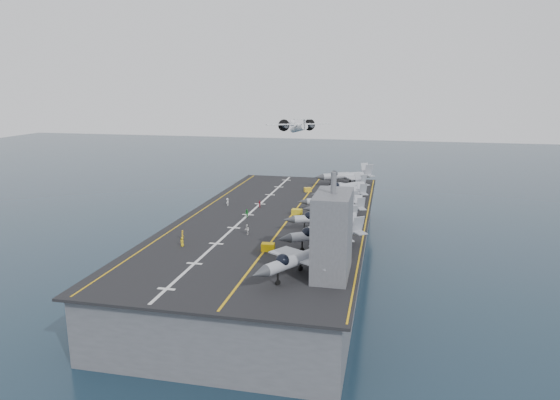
% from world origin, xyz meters
% --- Properties ---
extents(ground, '(500.00, 500.00, 0.00)m').
position_xyz_m(ground, '(0.00, 0.00, 0.00)').
color(ground, '#142135').
rests_on(ground, ground).
extents(hull, '(36.00, 90.00, 10.00)m').
position_xyz_m(hull, '(0.00, 0.00, 5.00)').
color(hull, '#56595E').
rests_on(hull, ground).
extents(flight_deck, '(38.00, 92.00, 0.40)m').
position_xyz_m(flight_deck, '(0.00, 0.00, 10.20)').
color(flight_deck, black).
rests_on(flight_deck, hull).
extents(foul_line, '(0.35, 90.00, 0.02)m').
position_xyz_m(foul_line, '(3.00, 0.00, 10.42)').
color(foul_line, gold).
rests_on(foul_line, flight_deck).
extents(landing_centerline, '(0.50, 90.00, 0.02)m').
position_xyz_m(landing_centerline, '(-6.00, 0.00, 10.42)').
color(landing_centerline, silver).
rests_on(landing_centerline, flight_deck).
extents(deck_edge_port, '(0.25, 90.00, 0.02)m').
position_xyz_m(deck_edge_port, '(-17.00, 0.00, 10.42)').
color(deck_edge_port, gold).
rests_on(deck_edge_port, flight_deck).
extents(deck_edge_stbd, '(0.25, 90.00, 0.02)m').
position_xyz_m(deck_edge_stbd, '(18.50, 0.00, 10.42)').
color(deck_edge_stbd, gold).
rests_on(deck_edge_stbd, flight_deck).
extents(island_superstructure, '(5.00, 10.00, 15.00)m').
position_xyz_m(island_superstructure, '(15.00, -30.00, 17.90)').
color(island_superstructure, '#56595E').
rests_on(island_superstructure, flight_deck).
extents(fighter_jet_0, '(17.68, 19.43, 5.62)m').
position_xyz_m(fighter_jet_0, '(10.63, -31.52, 13.21)').
color(fighter_jet_0, '#91979F').
rests_on(fighter_jet_0, flight_deck).
extents(fighter_jet_2, '(18.30, 16.88, 5.29)m').
position_xyz_m(fighter_jet_2, '(12.63, -18.34, 13.04)').
color(fighter_jet_2, '#9CA5AC').
rests_on(fighter_jet_2, flight_deck).
extents(fighter_jet_3, '(16.59, 14.00, 4.89)m').
position_xyz_m(fighter_jet_3, '(11.16, -7.62, 12.85)').
color(fighter_jet_3, '#929BA2').
rests_on(fighter_jet_3, flight_deck).
extents(fighter_jet_4, '(14.76, 12.00, 4.44)m').
position_xyz_m(fighter_jet_4, '(12.58, 1.64, 12.62)').
color(fighter_jet_4, '#959DA6').
rests_on(fighter_jet_4, flight_deck).
extents(fighter_jet_5, '(15.12, 12.33, 4.53)m').
position_xyz_m(fighter_jet_5, '(10.69, 7.44, 12.67)').
color(fighter_jet_5, '#959CA6').
rests_on(fighter_jet_5, flight_deck).
extents(fighter_jet_6, '(15.24, 12.65, 4.53)m').
position_xyz_m(fighter_jet_6, '(12.20, 15.57, 12.67)').
color(fighter_jet_6, '#9CA6AC').
rests_on(fighter_jet_6, flight_deck).
extents(fighter_jet_7, '(16.38, 16.63, 4.87)m').
position_xyz_m(fighter_jet_7, '(12.32, 23.52, 12.83)').
color(fighter_jet_7, gray).
rests_on(fighter_jet_7, flight_deck).
extents(fighter_jet_8, '(19.60, 17.42, 5.69)m').
position_xyz_m(fighter_jet_8, '(11.49, 36.11, 13.24)').
color(fighter_jet_8, '#8C949C').
rests_on(fighter_jet_8, flight_deck).
extents(tow_cart_a, '(2.24, 1.55, 1.28)m').
position_xyz_m(tow_cart_a, '(3.59, -21.72, 11.04)').
color(tow_cart_a, '#ECBB08').
rests_on(tow_cart_a, flight_deck).
extents(tow_cart_b, '(2.17, 1.51, 1.24)m').
position_xyz_m(tow_cart_b, '(4.04, 2.16, 11.02)').
color(tow_cart_b, gold).
rests_on(tow_cart_b, flight_deck).
extents(tow_cart_c, '(2.11, 1.81, 1.07)m').
position_xyz_m(tow_cart_c, '(2.54, 25.66, 10.94)').
color(tow_cart_c, gold).
rests_on(tow_cart_c, flight_deck).
extents(crew_0, '(1.16, 1.05, 1.61)m').
position_xyz_m(crew_0, '(-11.15, -22.57, 11.20)').
color(crew_0, yellow).
rests_on(crew_0, flight_deck).
extents(crew_1, '(0.77, 1.09, 1.73)m').
position_xyz_m(crew_1, '(-12.59, -19.08, 11.26)').
color(crew_1, gold).
rests_on(crew_1, flight_deck).
extents(crew_2, '(1.18, 1.21, 1.69)m').
position_xyz_m(crew_2, '(-5.73, -1.95, 11.25)').
color(crew_2, '#1D8C2E').
rests_on(crew_2, flight_deck).
extents(crew_3, '(0.76, 1.08, 1.73)m').
position_xyz_m(crew_3, '(-12.78, 6.87, 11.26)').
color(crew_3, silver).
rests_on(crew_3, flight_deck).
extents(crew_4, '(1.15, 1.05, 1.59)m').
position_xyz_m(crew_4, '(-5.26, 6.90, 11.19)').
color(crew_4, '#A51929').
rests_on(crew_4, flight_deck).
extents(crew_7, '(1.19, 1.36, 1.90)m').
position_xyz_m(crew_7, '(-2.34, -13.65, 11.35)').
color(crew_7, silver).
rests_on(crew_7, flight_deck).
extents(transport_plane, '(25.72, 22.64, 5.07)m').
position_xyz_m(transport_plane, '(-6.69, 63.32, 23.33)').
color(transport_plane, white).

